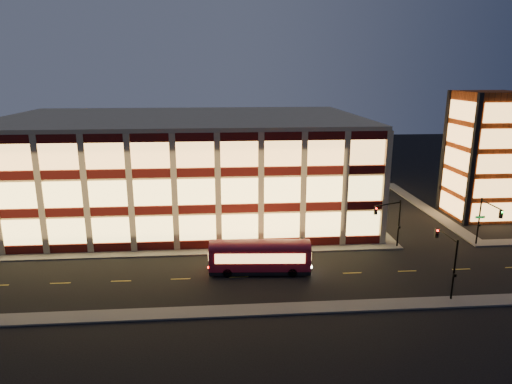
{
  "coord_description": "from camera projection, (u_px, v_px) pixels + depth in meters",
  "views": [
    {
      "loc": [
        2.31,
        -49.43,
        20.66
      ],
      "look_at": [
        6.9,
        8.0,
        5.37
      ],
      "focal_mm": 32.0,
      "sensor_mm": 36.0,
      "label": 1
    }
  ],
  "objects": [
    {
      "name": "sidewalk_office_south",
      "position": [
        177.0,
        253.0,
        53.46
      ],
      "size": [
        54.0,
        2.0,
        0.15
      ],
      "primitive_type": "cube",
      "color": "#514F4C",
      "rests_on": "ground"
    },
    {
      "name": "traffic_signal_near",
      "position": [
        448.0,
        253.0,
        42.87
      ],
      "size": [
        0.32,
        4.45,
        6.0
      ],
      "color": "black",
      "rests_on": "ground"
    },
    {
      "name": "stair_tower",
      "position": [
        484.0,
        156.0,
        65.03
      ],
      "size": [
        8.6,
        8.6,
        18.0
      ],
      "color": "#8C3814",
      "rests_on": "ground"
    },
    {
      "name": "office_building",
      "position": [
        185.0,
        166.0,
        66.95
      ],
      "size": [
        50.45,
        30.45,
        14.5
      ],
      "color": "tan",
      "rests_on": "ground"
    },
    {
      "name": "traffic_signal_far",
      "position": [
        391.0,
        216.0,
        53.63
      ],
      "size": [
        3.79,
        1.87,
        6.0
      ],
      "color": "black",
      "rests_on": "ground"
    },
    {
      "name": "sidewalk_office_east",
      "position": [
        354.0,
        208.0,
        70.88
      ],
      "size": [
        2.0,
        30.0,
        0.15
      ],
      "primitive_type": "cube",
      "color": "#514F4C",
      "rests_on": "ground"
    },
    {
      "name": "trolley_bus",
      "position": [
        260.0,
        255.0,
        47.92
      ],
      "size": [
        10.69,
        3.38,
        3.57
      ],
      "rotation": [
        0.0,
        0.0,
        -0.07
      ],
      "color": "maroon",
      "rests_on": "ground"
    },
    {
      "name": "sidewalk_tower_west",
      "position": [
        423.0,
        206.0,
        71.72
      ],
      "size": [
        2.0,
        30.0,
        0.15
      ],
      "primitive_type": "cube",
      "color": "#514F4C",
      "rests_on": "ground"
    },
    {
      "name": "sidewalk_near",
      "position": [
        197.0,
        312.0,
        40.2
      ],
      "size": [
        100.0,
        2.0,
        0.15
      ],
      "primitive_type": "cube",
      "color": "#514F4C",
      "rests_on": "ground"
    },
    {
      "name": "ground",
      "position": [
        202.0,
        256.0,
        52.74
      ],
      "size": [
        200.0,
        200.0,
        0.0
      ],
      "primitive_type": "plane",
      "color": "black",
      "rests_on": "ground"
    },
    {
      "name": "traffic_signal_right",
      "position": [
        487.0,
        216.0,
        53.67
      ],
      "size": [
        1.2,
        4.37,
        6.0
      ],
      "color": "black",
      "rests_on": "ground"
    }
  ]
}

